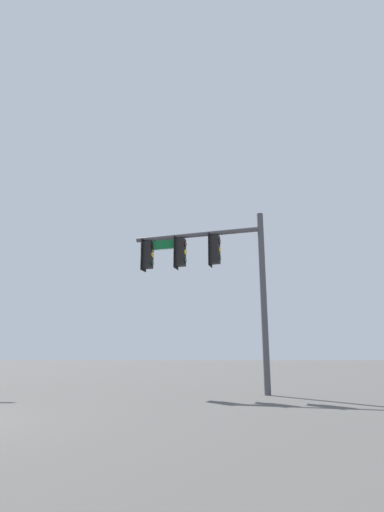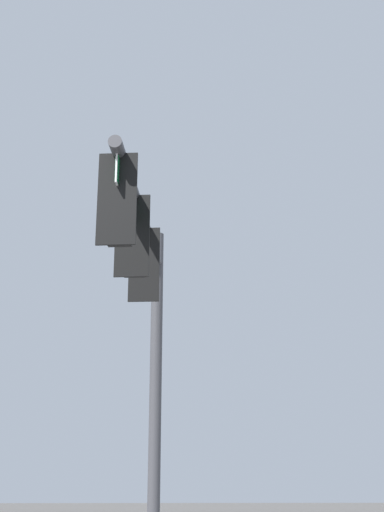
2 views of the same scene
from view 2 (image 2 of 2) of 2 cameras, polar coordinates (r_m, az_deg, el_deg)
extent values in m
cylinder|color=#47474C|center=(13.48, -2.95, -11.42)|extent=(0.23, 0.23, 6.55)
cylinder|color=#47474C|center=(11.70, -4.13, 3.33)|extent=(5.03, 1.14, 0.18)
cube|color=black|center=(12.00, -3.85, -0.66)|extent=(0.13, 0.52, 1.30)
cube|color=black|center=(12.18, -3.74, -0.94)|extent=(0.41, 0.38, 1.10)
cylinder|color=black|center=(12.38, -3.68, 1.75)|extent=(0.04, 0.04, 0.12)
cylinder|color=#340503|center=(12.47, -3.59, 0.23)|extent=(0.07, 0.22, 0.22)
cylinder|color=yellow|center=(12.37, -3.62, -1.22)|extent=(0.07, 0.22, 0.22)
cylinder|color=black|center=(12.28, -3.65, -2.69)|extent=(0.07, 0.22, 0.22)
cube|color=black|center=(10.69, -4.80, 1.66)|extent=(0.13, 0.52, 1.30)
cube|color=black|center=(10.87, -4.66, 1.31)|extent=(0.41, 0.38, 1.10)
cylinder|color=black|center=(11.09, -4.58, 4.27)|extent=(0.04, 0.04, 0.12)
cylinder|color=#340503|center=(11.17, -4.47, 2.55)|extent=(0.07, 0.22, 0.22)
cylinder|color=yellow|center=(11.06, -4.51, 0.96)|extent=(0.07, 0.22, 0.22)
cylinder|color=black|center=(10.95, -4.56, -0.67)|extent=(0.07, 0.22, 0.22)
cube|color=black|center=(9.41, -6.02, 4.62)|extent=(0.13, 0.52, 1.30)
cube|color=black|center=(9.58, -5.83, 4.17)|extent=(0.41, 0.38, 1.10)
cylinder|color=black|center=(9.84, -5.72, 7.45)|extent=(0.04, 0.04, 0.12)
cylinder|color=#340503|center=(9.90, -5.58, 5.48)|extent=(0.07, 0.22, 0.22)
cylinder|color=yellow|center=(9.77, -5.65, 3.72)|extent=(0.07, 0.22, 0.22)
cylinder|color=black|center=(9.65, -5.71, 1.91)|extent=(0.07, 0.22, 0.22)
cube|color=#0F602D|center=(10.12, -5.38, 5.25)|extent=(1.44, 0.31, 0.37)
cube|color=white|center=(10.12, -5.38, 5.25)|extent=(1.50, 0.31, 0.43)
camera|label=1|loc=(19.83, 46.06, -14.21)|focal=28.00mm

